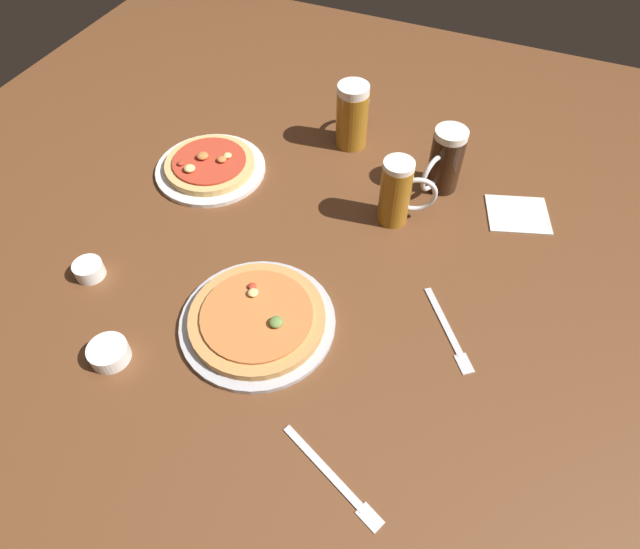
# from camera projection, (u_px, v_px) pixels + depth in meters

# --- Properties ---
(ground_plane) EXTENTS (2.40, 2.40, 0.03)m
(ground_plane) POSITION_uv_depth(u_px,v_px,m) (320.00, 285.00, 1.20)
(ground_plane) COLOR brown
(pizza_plate_near) EXTENTS (0.32, 0.32, 0.05)m
(pizza_plate_near) POSITION_uv_depth(u_px,v_px,m) (257.00, 319.00, 1.10)
(pizza_plate_near) COLOR #B2B2B7
(pizza_plate_near) RESTS_ON ground_plane
(pizza_plate_far) EXTENTS (0.28, 0.28, 0.05)m
(pizza_plate_far) POSITION_uv_depth(u_px,v_px,m) (210.00, 166.00, 1.40)
(pizza_plate_far) COLOR silver
(pizza_plate_far) RESTS_ON ground_plane
(beer_mug_dark) EXTENTS (0.13, 0.08, 0.17)m
(beer_mug_dark) POSITION_uv_depth(u_px,v_px,m) (398.00, 192.00, 1.24)
(beer_mug_dark) COLOR #9E6619
(beer_mug_dark) RESTS_ON ground_plane
(beer_mug_amber) EXTENTS (0.08, 0.15, 0.18)m
(beer_mug_amber) POSITION_uv_depth(u_px,v_px,m) (353.00, 115.00, 1.43)
(beer_mug_amber) COLOR #9E6619
(beer_mug_amber) RESTS_ON ground_plane
(beer_mug_pale) EXTENTS (0.08, 0.14, 0.17)m
(beer_mug_pale) POSITION_uv_depth(u_px,v_px,m) (445.00, 161.00, 1.31)
(beer_mug_pale) COLOR black
(beer_mug_pale) RESTS_ON ground_plane
(ramekin_sauce) EXTENTS (0.06, 0.06, 0.04)m
(ramekin_sauce) POSITION_uv_depth(u_px,v_px,m) (89.00, 270.00, 1.18)
(ramekin_sauce) COLOR white
(ramekin_sauce) RESTS_ON ground_plane
(ramekin_butter) EXTENTS (0.08, 0.08, 0.03)m
(ramekin_butter) POSITION_uv_depth(u_px,v_px,m) (109.00, 353.00, 1.05)
(ramekin_butter) COLOR white
(ramekin_butter) RESTS_ON ground_plane
(napkin_folded) EXTENTS (0.18, 0.17, 0.01)m
(napkin_folded) POSITION_uv_depth(u_px,v_px,m) (518.00, 214.00, 1.31)
(napkin_folded) COLOR silver
(napkin_folded) RESTS_ON ground_plane
(fork_left) EXTENTS (0.15, 0.18, 0.01)m
(fork_left) POSITION_uv_depth(u_px,v_px,m) (448.00, 331.00, 1.10)
(fork_left) COLOR silver
(fork_left) RESTS_ON ground_plane
(fork_spare) EXTENTS (0.22, 0.11, 0.01)m
(fork_spare) POSITION_uv_depth(u_px,v_px,m) (333.00, 477.00, 0.91)
(fork_spare) COLOR silver
(fork_spare) RESTS_ON ground_plane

